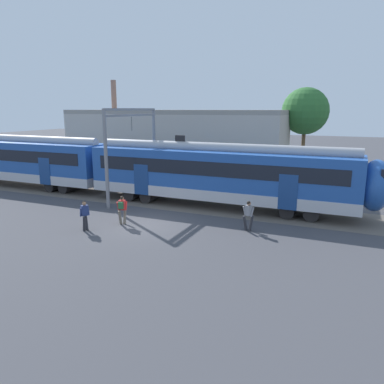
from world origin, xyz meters
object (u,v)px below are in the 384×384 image
Objects in this scene: pedestrian_red at (122,208)px; pedestrian_navy at (85,213)px; pedestrian_grey at (248,214)px; commuter_train at (111,166)px.

pedestrian_navy is at bearing -124.97° from pedestrian_red.
pedestrian_navy is at bearing -156.62° from pedestrian_grey.
commuter_train is 22.83× the size of pedestrian_red.
pedestrian_red is (4.94, -5.91, -1.26)m from commuter_train.
commuter_train is 22.83× the size of pedestrian_navy.
pedestrian_grey is at bearing 14.34° from pedestrian_red.
pedestrian_red is at bearing 55.03° from pedestrian_navy.
pedestrian_navy is (3.72, -7.65, -1.26)m from commuter_train.
commuter_train is 22.83× the size of pedestrian_grey.
pedestrian_red is (1.22, 1.75, 0.00)m from pedestrian_navy.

